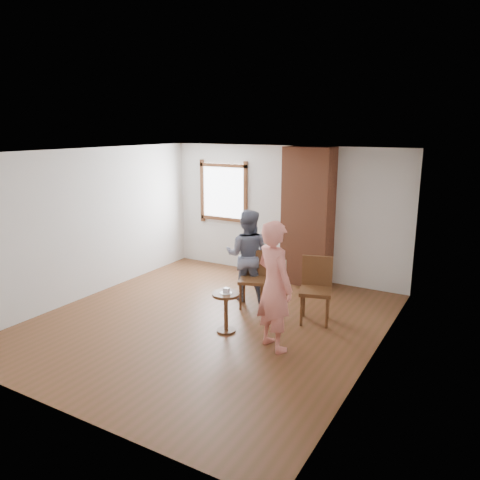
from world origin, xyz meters
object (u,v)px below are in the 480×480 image
(man, at_px, (247,255))
(dining_chair_right, at_px, (316,286))
(person_pink, at_px, (274,286))
(stoneware_crock, at_px, (284,269))
(dining_chair_left, at_px, (253,275))
(side_table, at_px, (226,306))

(man, bearing_deg, dining_chair_right, 152.51)
(man, relative_size, person_pink, 0.90)
(dining_chair_right, xyz_separation_m, man, (-1.37, 0.28, 0.23))
(stoneware_crock, bearing_deg, dining_chair_left, -86.69)
(dining_chair_left, bearing_deg, stoneware_crock, 74.27)
(dining_chair_left, bearing_deg, person_pink, -70.82)
(stoneware_crock, height_order, dining_chair_left, dining_chair_left)
(stoneware_crock, bearing_deg, person_pink, -68.33)
(dining_chair_left, relative_size, man, 0.59)
(dining_chair_right, bearing_deg, stoneware_crock, 111.82)
(dining_chair_left, bearing_deg, dining_chair_right, -23.07)
(stoneware_crock, height_order, person_pink, person_pink)
(man, bearing_deg, side_table, 89.86)
(dining_chair_right, height_order, person_pink, person_pink)
(side_table, bearing_deg, dining_chair_left, 97.74)
(stoneware_crock, distance_m, dining_chair_left, 1.47)
(man, bearing_deg, dining_chair_left, 123.06)
(dining_chair_left, distance_m, man, 0.40)
(stoneware_crock, relative_size, person_pink, 0.27)
(stoneware_crock, distance_m, person_pink, 2.96)
(stoneware_crock, relative_size, side_table, 0.80)
(side_table, xyz_separation_m, person_pink, (0.83, -0.11, 0.49))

